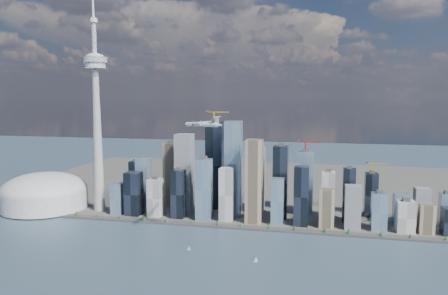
% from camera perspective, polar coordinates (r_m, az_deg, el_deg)
% --- Properties ---
extents(ground, '(4000.00, 4000.00, 0.00)m').
position_cam_1_polar(ground, '(703.63, -6.03, -16.07)').
color(ground, '#36485E').
rests_on(ground, ground).
extents(seawall, '(1100.00, 22.00, 4.00)m').
position_cam_1_polar(seawall, '(929.25, -1.02, -10.19)').
color(seawall, '#383838').
rests_on(seawall, ground).
extents(land, '(1400.00, 900.00, 3.00)m').
position_cam_1_polar(land, '(1357.88, 3.49, -4.81)').
color(land, '#4C4C47').
rests_on(land, ground).
extents(shoreline_trees, '(960.53, 7.20, 8.80)m').
position_cam_1_polar(shoreline_trees, '(927.30, -1.02, -9.79)').
color(shoreline_trees, '#3F2D1E').
rests_on(shoreline_trees, seawall).
extents(skyscraper_cluster, '(736.00, 142.00, 235.94)m').
position_cam_1_polar(skyscraper_cluster, '(983.04, 3.57, -5.01)').
color(skyscraper_cluster, black).
rests_on(skyscraper_cluster, land).
extents(needle_tower, '(56.00, 56.00, 550.50)m').
position_cam_1_polar(needle_tower, '(1056.24, -16.32, 4.47)').
color(needle_tower, '#AAA9A5').
rests_on(needle_tower, land).
extents(dome_stadium, '(200.00, 200.00, 86.00)m').
position_cam_1_polar(dome_stadium, '(1145.62, -22.41, -5.53)').
color(dome_stadium, '#BBBBBB').
rests_on(dome_stadium, land).
extents(airplane, '(76.24, 67.88, 18.73)m').
position_cam_1_polar(airplane, '(790.00, -2.81, 3.09)').
color(airplane, silver).
rests_on(airplane, ground).
extents(sailboat_west, '(6.13, 1.68, 8.55)m').
position_cam_1_polar(sailboat_west, '(799.37, -4.60, -13.00)').
color(sailboat_west, white).
rests_on(sailboat_west, ground).
extents(sailboat_east, '(7.01, 2.73, 9.68)m').
position_cam_1_polar(sailboat_east, '(745.29, 4.16, -14.46)').
color(sailboat_east, white).
rests_on(sailboat_east, ground).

